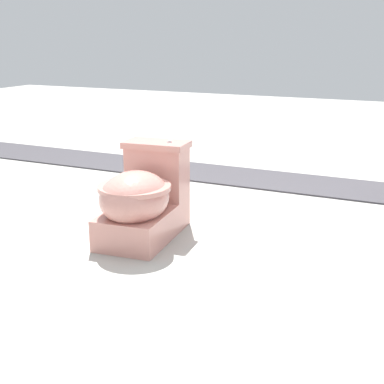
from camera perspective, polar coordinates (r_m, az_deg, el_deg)
ground_plane at (r=3.21m, az=-4.34°, el=-3.52°), size 14.00×14.00×0.00m
gravel_strip at (r=4.16m, az=10.25°, el=1.05°), size 0.56×8.00×0.01m
toilet at (r=2.95m, az=-5.33°, el=-0.81°), size 0.66×0.43×0.52m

